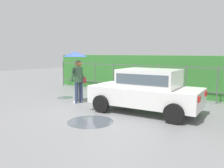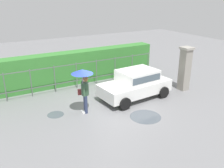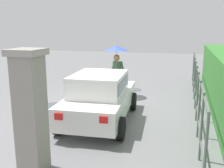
# 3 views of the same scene
# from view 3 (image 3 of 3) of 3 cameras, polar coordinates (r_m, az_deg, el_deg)

# --- Properties ---
(ground_plane) EXTENTS (40.00, 40.00, 0.00)m
(ground_plane) POSITION_cam_3_polar(r_m,az_deg,el_deg) (9.65, -2.34, -4.50)
(ground_plane) COLOR slate
(car) EXTENTS (3.84, 2.08, 1.48)m
(car) POSITION_cam_3_polar(r_m,az_deg,el_deg) (7.78, -2.67, -2.52)
(car) COLOR white
(car) RESTS_ON ground
(pedestrian) EXTENTS (0.95, 0.95, 2.07)m
(pedestrian) POSITION_cam_3_polar(r_m,az_deg,el_deg) (10.54, 1.10, 5.33)
(pedestrian) COLOR #2D3856
(pedestrian) RESTS_ON ground
(gate_pillar) EXTENTS (0.60, 0.60, 2.42)m
(gate_pillar) POSITION_cam_3_polar(r_m,az_deg,el_deg) (5.23, -17.40, -5.59)
(gate_pillar) COLOR gray
(gate_pillar) RESTS_ON ground
(fence_section) EXTENTS (10.12, 0.05, 1.50)m
(fence_section) POSITION_cam_3_polar(r_m,az_deg,el_deg) (9.43, 17.98, -0.32)
(fence_section) COLOR #59605B
(fence_section) RESTS_ON ground
(puddle_near) EXTENTS (1.38, 1.38, 0.00)m
(puddle_near) POSITION_cam_3_polar(r_m,az_deg,el_deg) (9.51, -12.39, -5.05)
(puddle_near) COLOR #4C545B
(puddle_near) RESTS_ON ground
(puddle_far) EXTENTS (0.74, 0.74, 0.00)m
(puddle_far) POSITION_cam_3_polar(r_m,az_deg,el_deg) (11.88, 4.71, -1.28)
(puddle_far) COLOR #4C545B
(puddle_far) RESTS_ON ground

